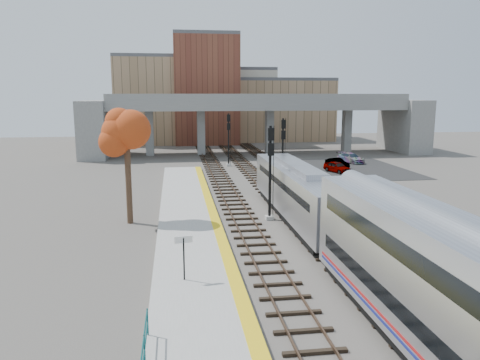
{
  "coord_description": "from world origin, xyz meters",
  "views": [
    {
      "loc": [
        -8.2,
        -29.04,
        9.57
      ],
      "look_at": [
        -2.89,
        8.67,
        2.5
      ],
      "focal_mm": 35.0,
      "sensor_mm": 36.0,
      "label": 1
    }
  ],
  "objects": [
    {
      "name": "yellow_strip",
      "position": [
        -5.35,
        0.0,
        0.35
      ],
      "size": [
        0.7,
        60.0,
        0.01
      ],
      "primitive_type": "cube",
      "color": "yellow",
      "rests_on": "platform"
    },
    {
      "name": "car_a",
      "position": [
        11.47,
        25.27,
        0.7
      ],
      "size": [
        2.82,
        4.18,
        1.32
      ],
      "primitive_type": "imported",
      "rotation": [
        0.0,
        0.0,
        0.36
      ],
      "color": "#99999E",
      "rests_on": "parking_lot"
    },
    {
      "name": "buildings_far",
      "position": [
        1.26,
        66.57,
        7.88
      ],
      "size": [
        43.0,
        21.0,
        20.6
      ],
      "color": "#A2815E",
      "rests_on": "ground"
    },
    {
      "name": "station_sign",
      "position": [
        -7.88,
        -6.68,
        1.98
      ],
      "size": [
        0.9,
        0.19,
        2.27
      ],
      "rotation": [
        0.0,
        0.0,
        0.15
      ],
      "color": "black",
      "rests_on": "platform"
    },
    {
      "name": "overpass",
      "position": [
        4.92,
        45.0,
        5.81
      ],
      "size": [
        54.0,
        12.0,
        9.5
      ],
      "color": "slate",
      "rests_on": "ground"
    },
    {
      "name": "signal_mast_near",
      "position": [
        -1.1,
        5.06,
        3.61
      ],
      "size": [
        0.6,
        0.64,
        7.21
      ],
      "color": "#9E9E99",
      "rests_on": "ground"
    },
    {
      "name": "signal_mast_mid",
      "position": [
        3.0,
        18.44,
        3.49
      ],
      "size": [
        0.6,
        0.64,
        7.04
      ],
      "color": "#9E9E99",
      "rests_on": "ground"
    },
    {
      "name": "tracks",
      "position": [
        0.93,
        12.5,
        0.08
      ],
      "size": [
        10.7,
        95.0,
        0.25
      ],
      "color": "black",
      "rests_on": "ground"
    },
    {
      "name": "car_c",
      "position": [
        16.17,
        32.86,
        0.71
      ],
      "size": [
        3.2,
        4.94,
        1.33
      ],
      "primitive_type": "imported",
      "rotation": [
        0.0,
        0.0,
        0.32
      ],
      "color": "#99999E",
      "rests_on": "parking_lot"
    },
    {
      "name": "car_b",
      "position": [
        12.79,
        28.96,
        0.64
      ],
      "size": [
        2.43,
        3.84,
        1.2
      ],
      "primitive_type": "imported",
      "rotation": [
        0.0,
        0.0,
        0.35
      ],
      "color": "#99999E",
      "rests_on": "parking_lot"
    },
    {
      "name": "parking_lot",
      "position": [
        14.0,
        28.0,
        0.02
      ],
      "size": [
        14.0,
        18.0,
        0.04
      ],
      "primitive_type": "cube",
      "color": "black",
      "rests_on": "ground"
    },
    {
      "name": "signal_mast_far",
      "position": [
        -1.1,
        32.24,
        3.45
      ],
      "size": [
        0.6,
        0.64,
        6.99
      ],
      "color": "#9E9E99",
      "rests_on": "ground"
    },
    {
      "name": "tree",
      "position": [
        -11.63,
        5.65,
        6.79
      ],
      "size": [
        3.6,
        3.6,
        9.15
      ],
      "color": "#382619",
      "rests_on": "ground"
    },
    {
      "name": "locomotive",
      "position": [
        1.0,
        4.61,
        2.28
      ],
      "size": [
        3.02,
        19.05,
        4.1
      ],
      "color": "#A8AAB2",
      "rests_on": "ground"
    },
    {
      "name": "ground",
      "position": [
        0.0,
        0.0,
        0.0
      ],
      "size": [
        160.0,
        160.0,
        0.0
      ],
      "primitive_type": "plane",
      "color": "#47423D",
      "rests_on": "ground"
    },
    {
      "name": "platform",
      "position": [
        -7.25,
        0.0,
        0.17
      ],
      "size": [
        4.5,
        60.0,
        0.35
      ],
      "primitive_type": "cube",
      "color": "#9E9E99",
      "rests_on": "ground"
    }
  ]
}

